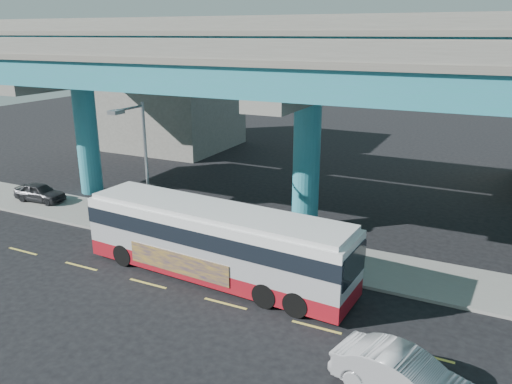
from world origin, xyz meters
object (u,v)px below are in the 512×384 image
at_px(transit_bus, 216,240).
at_px(street_lamp, 139,153).
at_px(sedan, 405,377).
at_px(parked_car, 40,192).

relative_size(transit_bus, street_lamp, 1.81).
height_order(sedan, street_lamp, street_lamp).
height_order(parked_car, street_lamp, street_lamp).
bearing_deg(sedan, transit_bus, 78.65).
bearing_deg(street_lamp, transit_bus, -18.05).
distance_m(parked_car, street_lamp, 11.30).
bearing_deg(sedan, parked_car, 85.74).
bearing_deg(transit_bus, street_lamp, 165.95).
xyz_separation_m(transit_bus, sedan, (9.27, -4.47, -1.09)).
height_order(transit_bus, street_lamp, street_lamp).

